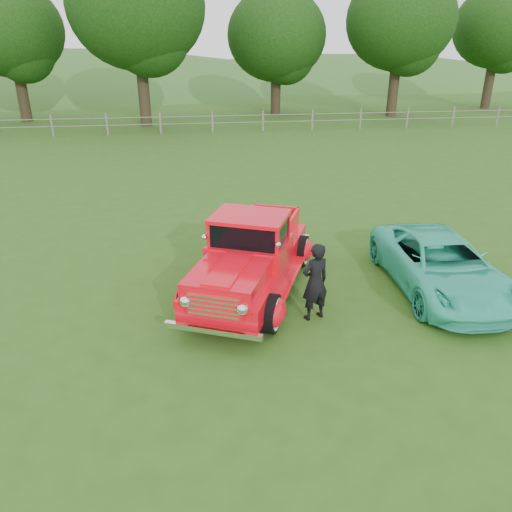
{
  "coord_description": "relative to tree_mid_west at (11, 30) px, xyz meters",
  "views": [
    {
      "loc": [
        -1.66,
        -7.9,
        5.12
      ],
      "look_at": [
        -0.37,
        1.2,
        1.09
      ],
      "focal_mm": 35.0,
      "sensor_mm": 36.0,
      "label": 1
    }
  ],
  "objects": [
    {
      "name": "tree_near_west",
      "position": [
        8.0,
        -3.0,
        1.25
      ],
      "size": [
        8.0,
        8.0,
        10.42
      ],
      "color": "black",
      "rests_on": "ground"
    },
    {
      "name": "teal_sedan",
      "position": [
        15.69,
        -26.72,
        -4.95
      ],
      "size": [
        2.14,
        4.36,
        1.19
      ],
      "primitive_type": "imported",
      "rotation": [
        0.0,
        0.0,
        -0.04
      ],
      "color": "#33CCA8",
      "rests_on": "ground"
    },
    {
      "name": "ground",
      "position": [
        12.0,
        -28.0,
        -5.55
      ],
      "size": [
        140.0,
        140.0,
        0.0
      ],
      "primitive_type": "plane",
      "color": "#2E5316",
      "rests_on": "ground"
    },
    {
      "name": "tree_near_east",
      "position": [
        17.0,
        1.0,
        -0.3
      ],
      "size": [
        6.8,
        6.8,
        8.33
      ],
      "color": "black",
      "rests_on": "ground"
    },
    {
      "name": "tree_mid_east",
      "position": [
        25.0,
        -1.0,
        0.62
      ],
      "size": [
        7.2,
        7.2,
        9.44
      ],
      "color": "black",
      "rests_on": "ground"
    },
    {
      "name": "tree_far_east",
      "position": [
        34.0,
        2.0,
        0.31
      ],
      "size": [
        6.6,
        6.6,
        8.86
      ],
      "color": "black",
      "rests_on": "ground"
    },
    {
      "name": "tree_mid_west",
      "position": [
        0.0,
        0.0,
        0.0
      ],
      "size": [
        6.4,
        6.4,
        8.46
      ],
      "color": "black",
      "rests_on": "ground"
    },
    {
      "name": "man",
      "position": [
        12.68,
        -27.53,
        -4.76
      ],
      "size": [
        0.67,
        0.55,
        1.59
      ],
      "primitive_type": "imported",
      "rotation": [
        0.0,
        0.0,
        3.48
      ],
      "color": "black",
      "rests_on": "ground"
    },
    {
      "name": "red_pickup",
      "position": [
        11.6,
        -26.18,
        -4.75
      ],
      "size": [
        3.61,
        5.27,
        1.78
      ],
      "rotation": [
        0.0,
        0.0,
        -0.41
      ],
      "color": "black",
      "rests_on": "ground"
    },
    {
      "name": "fence_line",
      "position": [
        12.0,
        -6.0,
        -4.95
      ],
      "size": [
        48.0,
        0.12,
        1.2
      ],
      "color": "slate",
      "rests_on": "ground"
    },
    {
      "name": "distant_hills",
      "position": [
        7.92,
        31.46,
        -10.1
      ],
      "size": [
        116.0,
        60.0,
        18.0
      ],
      "color": "#366023",
      "rests_on": "ground"
    }
  ]
}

